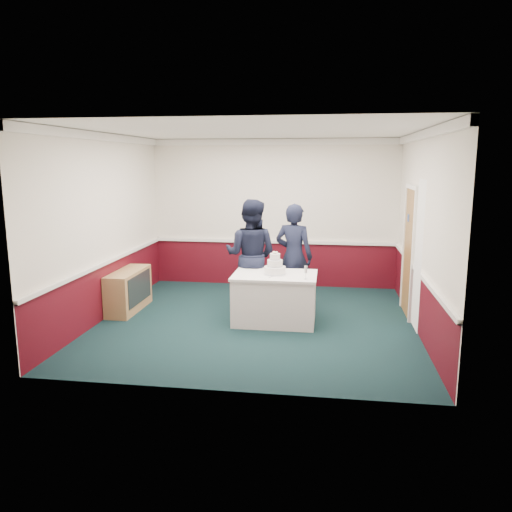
# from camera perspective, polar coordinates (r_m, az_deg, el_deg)

# --- Properties ---
(ground) EXTENTS (5.00, 5.00, 0.00)m
(ground) POSITION_cam_1_polar(r_m,az_deg,el_deg) (8.12, 0.01, -7.52)
(ground) COLOR black
(ground) RESTS_ON ground
(room_shell) EXTENTS (5.00, 5.00, 3.00)m
(room_shell) POSITION_cam_1_polar(r_m,az_deg,el_deg) (8.33, 1.16, 6.76)
(room_shell) COLOR silver
(room_shell) RESTS_ON ground
(sideboard) EXTENTS (0.41, 1.20, 0.70)m
(sideboard) POSITION_cam_1_polar(r_m,az_deg,el_deg) (8.92, -14.35, -3.84)
(sideboard) COLOR #A88751
(sideboard) RESTS_ON ground
(cake_table) EXTENTS (1.32, 0.92, 0.79)m
(cake_table) POSITION_cam_1_polar(r_m,az_deg,el_deg) (8.00, 2.15, -4.79)
(cake_table) COLOR white
(cake_table) RESTS_ON ground
(wedding_cake) EXTENTS (0.35, 0.35, 0.36)m
(wedding_cake) POSITION_cam_1_polar(r_m,az_deg,el_deg) (7.89, 2.17, -1.30)
(wedding_cake) COLOR white
(wedding_cake) RESTS_ON cake_table
(cake_knife) EXTENTS (0.08, 0.21, 0.00)m
(cake_knife) POSITION_cam_1_polar(r_m,az_deg,el_deg) (7.72, 1.79, -2.38)
(cake_knife) COLOR silver
(cake_knife) RESTS_ON cake_table
(champagne_flute) EXTENTS (0.05, 0.05, 0.21)m
(champagne_flute) POSITION_cam_1_polar(r_m,az_deg,el_deg) (7.57, 5.71, -1.63)
(champagne_flute) COLOR silver
(champagne_flute) RESTS_ON cake_table
(person_man) EXTENTS (1.04, 0.87, 1.92)m
(person_man) POSITION_cam_1_polar(r_m,az_deg,el_deg) (8.59, -0.60, 0.11)
(person_man) COLOR black
(person_man) RESTS_ON ground
(person_woman) EXTENTS (0.77, 0.60, 1.84)m
(person_woman) POSITION_cam_1_polar(r_m,az_deg,el_deg) (8.69, 4.34, -0.05)
(person_woman) COLOR black
(person_woman) RESTS_ON ground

